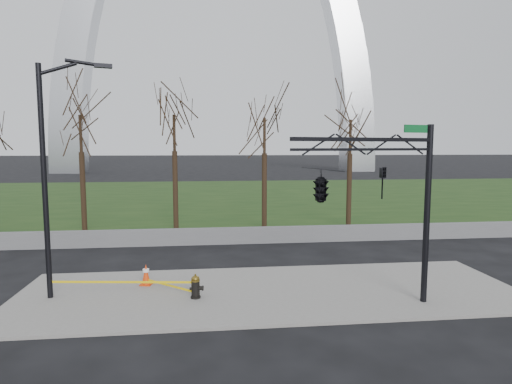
{
  "coord_description": "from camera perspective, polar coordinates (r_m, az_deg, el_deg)",
  "views": [
    {
      "loc": [
        -2.21,
        -14.84,
        5.29
      ],
      "look_at": [
        -0.31,
        2.0,
        3.48
      ],
      "focal_mm": 29.93,
      "sensor_mm": 36.0,
      "label": 1
    }
  ],
  "objects": [
    {
      "name": "street_light",
      "position": [
        15.93,
        -25.72,
        3.36
      ],
      "size": [
        2.33,
        0.84,
        8.21
      ],
      "rotation": [
        0.0,
        0.0,
        0.29
      ],
      "color": "black",
      "rests_on": "ground"
    },
    {
      "name": "ground",
      "position": [
        15.91,
        1.96,
        -13.32
      ],
      "size": [
        500.0,
        500.0,
        0.0
      ],
      "primitive_type": "plane",
      "color": "black",
      "rests_on": "ground"
    },
    {
      "name": "sidewalk",
      "position": [
        15.89,
        1.96,
        -13.15
      ],
      "size": [
        18.0,
        6.0,
        0.1
      ],
      "primitive_type": "cube",
      "color": "slate",
      "rests_on": "ground"
    },
    {
      "name": "guardrail",
      "position": [
        23.45,
        -0.91,
        -5.81
      ],
      "size": [
        60.0,
        0.3,
        0.9
      ],
      "primitive_type": "cube",
      "color": "#59595B",
      "rests_on": "ground"
    },
    {
      "name": "gateway_arch",
      "position": [
        93.9,
        -5.24,
        22.92
      ],
      "size": [
        66.0,
        6.0,
        65.0
      ],
      "primitive_type": null,
      "color": "silver",
      "rests_on": "ground"
    },
    {
      "name": "traffic_cone",
      "position": [
        16.86,
        -14.48,
        -10.62
      ],
      "size": [
        0.48,
        0.48,
        0.79
      ],
      "rotation": [
        0.0,
        0.0,
        -0.22
      ],
      "color": "red",
      "rests_on": "sidewalk"
    },
    {
      "name": "caution_tape",
      "position": [
        15.76,
        -15.41,
        -11.68
      ],
      "size": [
        5.0,
        1.64,
        0.43
      ],
      "color": "yellow",
      "rests_on": "ground"
    },
    {
      "name": "grass_strip",
      "position": [
        45.2,
        -3.6,
        -0.6
      ],
      "size": [
        120.0,
        40.0,
        0.06
      ],
      "primitive_type": "cube",
      "color": "#193413",
      "rests_on": "ground"
    },
    {
      "name": "fire_hydrant",
      "position": [
        15.13,
        -8.04,
        -12.46
      ],
      "size": [
        0.53,
        0.34,
        0.84
      ],
      "rotation": [
        0.0,
        0.0,
        -0.17
      ],
      "color": "black",
      "rests_on": "sidewalk"
    },
    {
      "name": "tree_row",
      "position": [
        27.3,
        -16.69,
        3.21
      ],
      "size": [
        31.89,
        4.0,
        8.07
      ],
      "color": "black",
      "rests_on": "ground"
    },
    {
      "name": "traffic_signal_mast",
      "position": [
        13.05,
        11.59,
        0.96
      ],
      "size": [
        4.95,
        2.54,
        6.0
      ],
      "rotation": [
        0.0,
        0.0,
        0.25
      ],
      "color": "black",
      "rests_on": "ground"
    }
  ]
}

